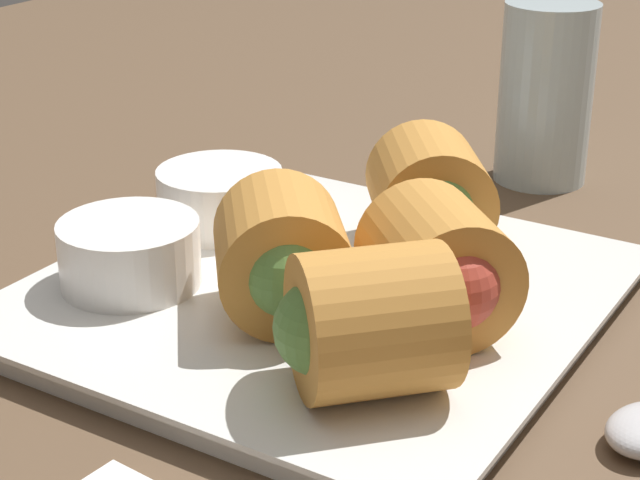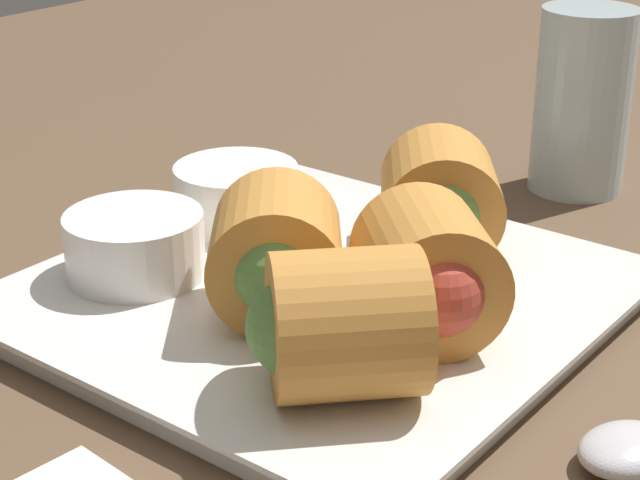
# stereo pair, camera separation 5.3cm
# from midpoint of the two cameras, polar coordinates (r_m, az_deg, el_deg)

# --- Properties ---
(table_surface) EXTENTS (1.80, 1.40, 0.02)m
(table_surface) POSITION_cam_midpoint_polar(r_m,az_deg,el_deg) (0.58, 1.51, -3.27)
(table_surface) COLOR brown
(table_surface) RESTS_ON ground
(serving_plate) EXTENTS (0.27, 0.27, 0.01)m
(serving_plate) POSITION_cam_midpoint_polar(r_m,az_deg,el_deg) (0.54, 2.78, -3.20)
(serving_plate) COLOR silver
(serving_plate) RESTS_ON table_surface
(roll_front_left) EXTENTS (0.09, 0.09, 0.06)m
(roll_front_left) POSITION_cam_midpoint_polar(r_m,az_deg,el_deg) (0.44, 4.30, -4.61)
(roll_front_left) COLOR #C68438
(roll_front_left) RESTS_ON serving_plate
(roll_front_right) EXTENTS (0.09, 0.09, 0.06)m
(roll_front_right) POSITION_cam_midpoint_polar(r_m,az_deg,el_deg) (0.57, 9.12, 2.07)
(roll_front_right) COLOR #C68438
(roll_front_right) RESTS_ON serving_plate
(roll_back_left) EXTENTS (0.09, 0.09, 0.06)m
(roll_back_left) POSITION_cam_midpoint_polar(r_m,az_deg,el_deg) (0.50, 0.65, -0.91)
(roll_back_left) COLOR #C68438
(roll_back_left) RESTS_ON serving_plate
(roll_back_right) EXTENTS (0.09, 0.09, 0.06)m
(roll_back_right) POSITION_cam_midpoint_polar(r_m,az_deg,el_deg) (0.48, 9.03, -1.91)
(roll_back_right) COLOR #C68438
(roll_back_right) RESTS_ON serving_plate
(dipping_bowl_near) EXTENTS (0.07, 0.07, 0.03)m
(dipping_bowl_near) POSITION_cam_midpoint_polar(r_m,az_deg,el_deg) (0.61, -2.03, 2.55)
(dipping_bowl_near) COLOR white
(dipping_bowl_near) RESTS_ON serving_plate
(dipping_bowl_far) EXTENTS (0.07, 0.07, 0.03)m
(dipping_bowl_far) POSITION_cam_midpoint_polar(r_m,az_deg,el_deg) (0.55, -7.17, -0.18)
(dipping_bowl_far) COLOR white
(dipping_bowl_far) RESTS_ON serving_plate
(spoon) EXTENTS (0.15, 0.06, 0.01)m
(spoon) POSITION_cam_midpoint_polar(r_m,az_deg,el_deg) (0.46, 19.94, -10.30)
(spoon) COLOR silver
(spoon) RESTS_ON table_surface
(drinking_glass) EXTENTS (0.06, 0.06, 0.12)m
(drinking_glass) POSITION_cam_midpoint_polar(r_m,az_deg,el_deg) (0.72, 15.91, 7.12)
(drinking_glass) COLOR silver
(drinking_glass) RESTS_ON table_surface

